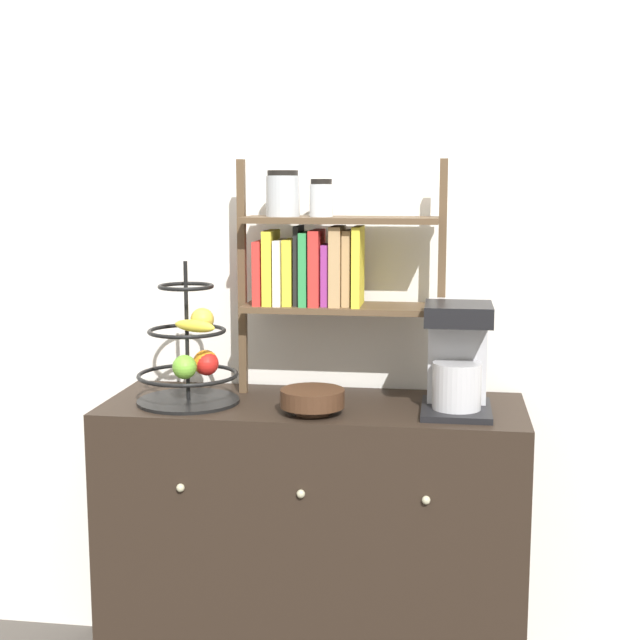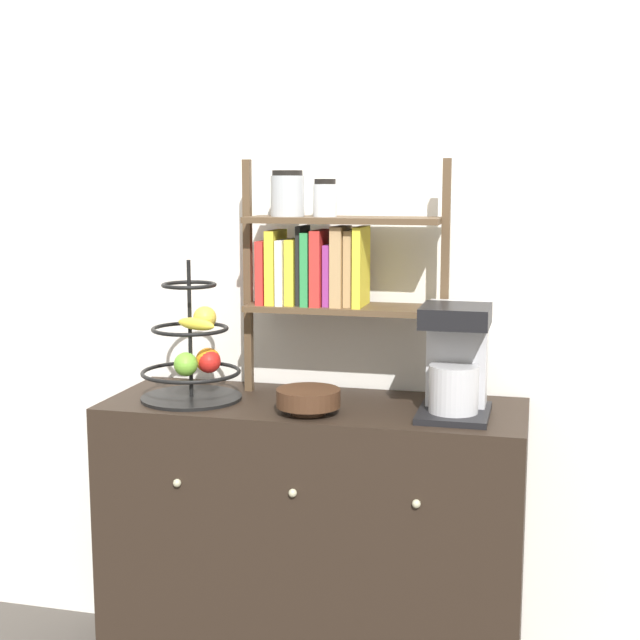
{
  "view_description": "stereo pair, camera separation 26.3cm",
  "coord_description": "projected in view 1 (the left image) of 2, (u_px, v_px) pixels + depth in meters",
  "views": [
    {
      "loc": [
        0.39,
        -2.35,
        1.57
      ],
      "look_at": [
        0.02,
        0.23,
        1.16
      ],
      "focal_mm": 50.0,
      "sensor_mm": 36.0,
      "label": 1
    },
    {
      "loc": [
        0.65,
        -2.3,
        1.57
      ],
      "look_at": [
        0.02,
        0.23,
        1.16
      ],
      "focal_mm": 50.0,
      "sensor_mm": 36.0,
      "label": 2
    }
  ],
  "objects": [
    {
      "name": "wall_back",
      "position": [
        326.0,
        266.0,
        2.88
      ],
      "size": [
        7.0,
        0.05,
        2.6
      ],
      "primitive_type": "cube",
      "color": "silver",
      "rests_on": "ground_plane"
    },
    {
      "name": "sideboard",
      "position": [
        314.0,
        547.0,
        2.75
      ],
      "size": [
        1.26,
        0.48,
        0.91
      ],
      "color": "black",
      "rests_on": "ground_plane"
    },
    {
      "name": "coffee_maker",
      "position": [
        457.0,
        356.0,
        2.57
      ],
      "size": [
        0.2,
        0.26,
        0.32
      ],
      "color": "black",
      "rests_on": "sideboard"
    },
    {
      "name": "fruit_stand",
      "position": [
        192.0,
        359.0,
        2.66
      ],
      "size": [
        0.31,
        0.31,
        0.43
      ],
      "color": "black",
      "rests_on": "sideboard"
    },
    {
      "name": "wooden_bowl",
      "position": [
        312.0,
        399.0,
        2.55
      ],
      "size": [
        0.18,
        0.18,
        0.07
      ],
      "color": "#422819",
      "rests_on": "sideboard"
    },
    {
      "name": "shelf_hutch",
      "position": [
        318.0,
        259.0,
        2.72
      ],
      "size": [
        0.64,
        0.2,
        0.73
      ],
      "color": "brown",
      "rests_on": "sideboard"
    }
  ]
}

